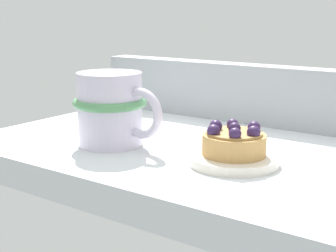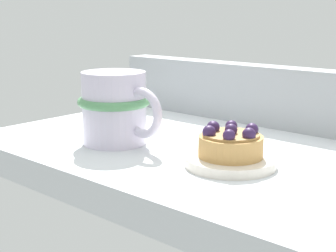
# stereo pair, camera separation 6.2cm
# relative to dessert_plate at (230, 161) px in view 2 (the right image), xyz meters

# --- Properties ---
(ground_plane) EXTENTS (0.69, 0.38, 0.04)m
(ground_plane) POSITION_rel_dessert_plate_xyz_m (-0.03, 0.05, -0.02)
(ground_plane) COLOR silver
(window_rail_back) EXTENTS (0.68, 0.04, 0.09)m
(window_rail_back) POSITION_rel_dessert_plate_xyz_m (-0.03, 0.22, 0.04)
(window_rail_back) COLOR #9EA3A8
(window_rail_back) RESTS_ON ground_plane
(dessert_plate) EXTENTS (0.11, 0.11, 0.01)m
(dessert_plate) POSITION_rel_dessert_plate_xyz_m (0.00, 0.00, 0.00)
(dessert_plate) COLOR silver
(dessert_plate) RESTS_ON ground_plane
(raspberry_tart) EXTENTS (0.07, 0.07, 0.04)m
(raspberry_tart) POSITION_rel_dessert_plate_xyz_m (-0.00, -0.00, 0.02)
(raspberry_tart) COLOR tan
(raspberry_tart) RESTS_ON dessert_plate
(coffee_mug) EXTENTS (0.14, 0.10, 0.10)m
(coffee_mug) POSITION_rel_dessert_plate_xyz_m (-0.17, -0.02, 0.04)
(coffee_mug) COLOR silver
(coffee_mug) RESTS_ON ground_plane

